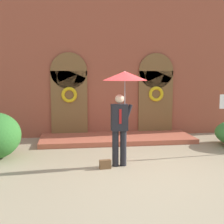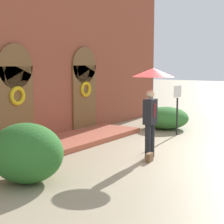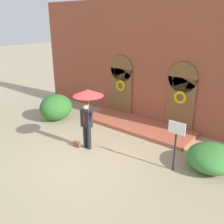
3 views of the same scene
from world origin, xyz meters
TOP-DOWN VIEW (x-y plane):
  - ground_plane at (0.00, 0.00)m, footprint 80.00×80.00m
  - building_facade at (-0.00, 4.15)m, footprint 14.00×2.30m
  - person_with_umbrella at (-0.30, 0.15)m, footprint 1.10×1.10m
  - handbag at (-0.78, -0.05)m, footprint 0.29×0.16m

SIDE VIEW (x-z plane):
  - ground_plane at x=0.00m, z-range 0.00..0.00m
  - handbag at x=-0.78m, z-range 0.00..0.22m
  - person_with_umbrella at x=-0.30m, z-range 0.73..3.09m
  - building_facade at x=0.00m, z-range -0.12..5.48m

